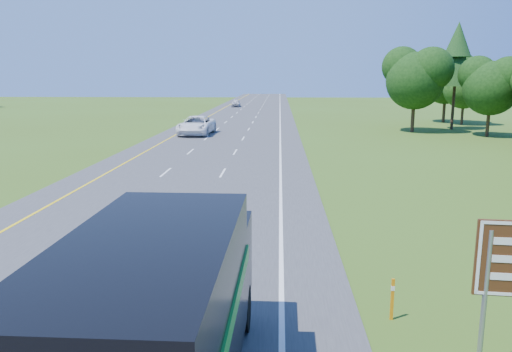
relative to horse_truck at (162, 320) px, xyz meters
name	(u,v)px	position (x,y,z in m)	size (l,w,h in m)	color
road	(228,135)	(-3.43, 44.20, -1.95)	(15.00, 260.00, 0.04)	#38383A
lane_markings	(228,135)	(-3.43, 44.20, -1.93)	(11.15, 260.00, 0.01)	yellow
horse_truck	(162,320)	(0.00, 0.00, 0.00)	(2.71, 8.20, 3.61)	black
white_suv	(197,125)	(-6.76, 44.48, -0.96)	(3.21, 6.96, 1.94)	white
far_car	(236,103)	(-6.93, 94.57, -1.19)	(1.75, 4.34, 1.48)	#B9BAC1
delineator	(392,298)	(4.83, 4.05, -1.38)	(0.09, 0.05, 1.10)	orange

